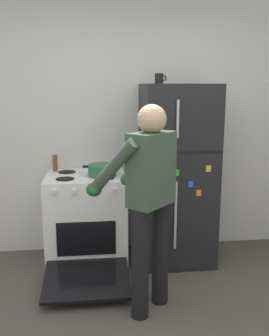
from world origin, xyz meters
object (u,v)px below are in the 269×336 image
Objects in this scene: stove_range at (87,220)px; person_cook at (147,191)px; coffee_mug at (159,79)px; pepper_mill at (55,163)px; red_pot at (102,170)px; refrigerator at (177,174)px.

person_cook is at bearing -61.19° from stove_range.
pepper_mill is at bearing 171.59° from coffee_mug.
person_cook is at bearing -104.77° from coffee_mug.
pepper_mill is at bearing 151.48° from red_pot.
red_pot is 0.52m from pepper_mill.
person_cook is at bearing -115.73° from refrigerator.
red_pot is at bearing -28.52° from pepper_mill.
pepper_mill is (-1.01, 0.15, -0.82)m from coffee_mug.
coffee_mug is at bearing -8.41° from pepper_mill.
stove_range is at bearing -178.88° from refrigerator.
refrigerator is at bearing 64.27° from person_cook.
red_pot is (-0.31, 0.82, -0.01)m from person_cook.
person_cook is at bearing -54.33° from pepper_mill.
coffee_mug reaches higher than person_cook.
red_pot is at bearing -176.12° from refrigerator.
stove_range is 3.31× the size of red_pot.
coffee_mug reaches higher than refrigerator.
refrigerator reaches higher than stove_range.
coffee_mug is 0.71× the size of pepper_mill.
person_cook is at bearing -69.33° from red_pot.
person_cook reaches higher than red_pot.
red_pot reaches higher than stove_range.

